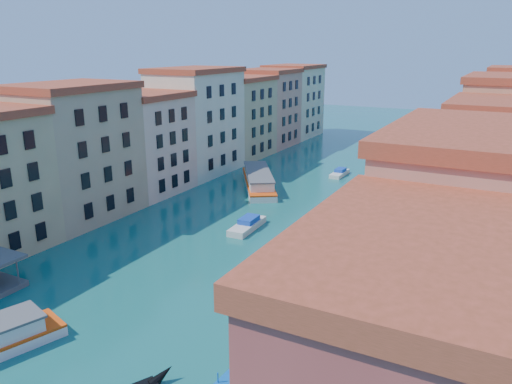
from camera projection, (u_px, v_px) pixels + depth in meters
left_bank_palazzos at (178, 130)px, 95.02m from camera, size 12.80×128.40×21.00m
right_bank_palazzos at (503, 159)px, 70.20m from camera, size 12.80×128.40×21.00m
quay at (437, 213)px, 76.39m from camera, size 4.00×140.00×1.00m
restaurant_awnings at (359, 332)px, 39.97m from camera, size 3.20×44.55×3.12m
mooring_poles_right at (344, 309)px, 46.75m from camera, size 1.44×54.24×3.20m
vaporetto_far at (258, 180)px, 91.78m from camera, size 14.80×19.48×3.01m
gondola_fore at (259, 275)px, 55.90m from camera, size 5.22×11.45×2.39m
gondola_far at (358, 199)px, 83.77m from camera, size 6.01×10.72×1.64m
motorboat_mid at (248, 225)px, 70.85m from camera, size 2.85×7.99×1.63m
motorboat_far at (340, 173)px, 100.11m from camera, size 2.14×6.64×1.37m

